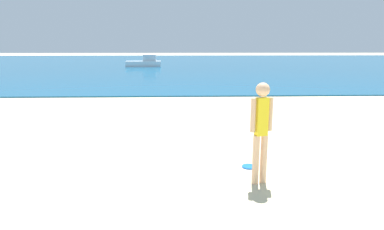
# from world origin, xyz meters

# --- Properties ---
(water) EXTENTS (160.00, 60.00, 0.06)m
(water) POSITION_xyz_m (0.00, 43.63, 0.03)
(water) COLOR #14567F
(water) RESTS_ON ground
(person_standing) EXTENTS (0.37, 0.22, 1.66)m
(person_standing) POSITION_xyz_m (1.48, 4.40, 0.94)
(person_standing) COLOR #DDAD84
(person_standing) RESTS_ON ground
(frisbee) EXTENTS (0.26, 0.26, 0.03)m
(frisbee) POSITION_xyz_m (1.46, 5.10, 0.01)
(frisbee) COLOR blue
(frisbee) RESTS_ON ground
(boat_far) EXTENTS (3.65, 1.28, 1.23)m
(boat_far) POSITION_xyz_m (-3.53, 34.04, 0.48)
(boat_far) COLOR white
(boat_far) RESTS_ON water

